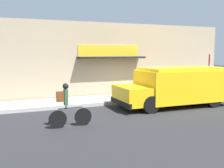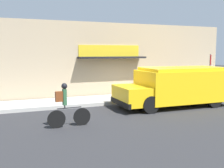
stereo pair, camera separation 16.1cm
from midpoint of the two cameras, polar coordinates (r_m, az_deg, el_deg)
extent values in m
plane|color=#2B2B2D|center=(13.80, 5.29, -4.15)|extent=(70.00, 70.00, 0.00)
cube|color=#ADAAA3|center=(14.76, 3.29, -3.07)|extent=(28.00, 2.23, 0.17)
cube|color=tan|center=(15.71, 1.32, 5.21)|extent=(14.37, 0.18, 4.35)
cube|color=gold|center=(15.33, -0.92, 7.11)|extent=(3.73, 0.05, 0.72)
cube|color=black|center=(14.96, -0.35, 5.80)|extent=(3.92, 0.85, 0.10)
cube|color=yellow|center=(13.47, 14.83, -0.24)|extent=(4.43, 2.28, 1.50)
cube|color=yellow|center=(12.09, 3.96, -2.44)|extent=(1.25, 2.05, 0.83)
cube|color=yellow|center=(13.40, 14.93, 3.24)|extent=(4.08, 2.10, 0.14)
cube|color=black|center=(11.92, 1.47, -4.09)|extent=(0.15, 2.17, 0.24)
cube|color=red|center=(13.95, 7.53, 0.48)|extent=(0.03, 0.44, 0.44)
cylinder|color=black|center=(13.17, 3.99, -2.97)|extent=(0.77, 0.27, 0.77)
cylinder|color=black|center=(11.52, 8.03, -4.46)|extent=(0.77, 0.27, 0.77)
cylinder|color=black|center=(14.98, 16.12, -2.03)|extent=(0.77, 0.27, 0.77)
cylinder|color=black|center=(13.55, 20.98, -3.14)|extent=(0.77, 0.27, 0.77)
cylinder|color=black|center=(9.63, -6.79, -7.10)|extent=(0.64, 0.06, 0.64)
cylinder|color=black|center=(9.41, -12.21, -7.55)|extent=(0.64, 0.06, 0.64)
cylinder|color=black|center=(9.43, -9.51, -5.16)|extent=(0.88, 0.07, 0.04)
cylinder|color=black|center=(9.37, -10.47, -4.87)|extent=(0.04, 0.04, 0.12)
cube|color=#2D5B38|center=(9.31, -10.52, -2.83)|extent=(0.13, 0.20, 0.56)
sphere|color=black|center=(9.25, -10.57, -0.46)|extent=(0.21, 0.21, 0.21)
cube|color=brown|center=(9.26, -11.67, -2.72)|extent=(0.26, 0.15, 0.36)
cylinder|color=slate|center=(16.82, 20.01, 2.12)|extent=(0.07, 0.07, 2.37)
cube|color=red|center=(16.74, 20.24, 4.96)|extent=(0.45, 0.45, 0.60)
cylinder|color=slate|center=(15.84, 11.17, -0.52)|extent=(0.55, 0.55, 0.91)
cylinder|color=black|center=(15.79, 11.22, 1.19)|extent=(0.56, 0.56, 0.04)
camera|label=1|loc=(0.08, -90.36, -0.04)|focal=42.00mm
camera|label=2|loc=(0.08, 89.64, 0.04)|focal=42.00mm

